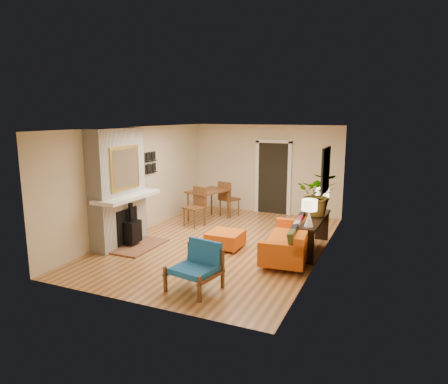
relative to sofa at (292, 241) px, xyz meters
The scene contains 10 objects.
room_shell 3.23m from the sofa, 111.20° to the left, with size 6.50×6.50×6.50m.
fireplace 3.91m from the sofa, 168.76° to the right, with size 1.09×1.68×2.60m.
sofa is the anchor object (origin of this frame).
ottoman 1.49m from the sofa, behind, with size 0.73×0.73×0.37m.
blue_chair 2.35m from the sofa, 117.52° to the right, with size 0.87×0.85×0.79m.
dining_table 3.43m from the sofa, 144.96° to the left, with size 1.18×1.95×1.03m.
console_table 0.71m from the sofa, 59.37° to the left, with size 0.34×1.85×0.72m.
lamp_near 0.81m from the sofa, 18.43° to the right, with size 0.30×0.30×0.54m.
lamp_far 1.52m from the sofa, 75.08° to the left, with size 0.30×0.30×0.54m.
houseplant 1.22m from the sofa, 67.40° to the left, with size 0.86×0.74×0.95m, color #1E5919.
Camera 1 is at (3.59, -7.97, 2.88)m, focal length 32.00 mm.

